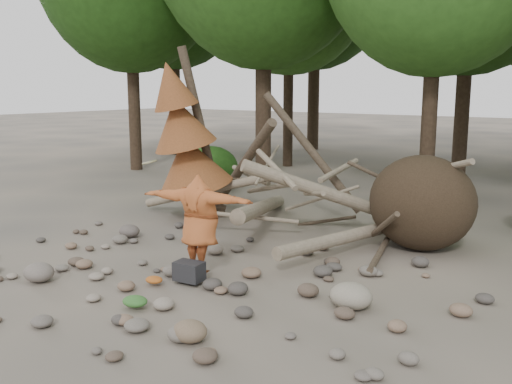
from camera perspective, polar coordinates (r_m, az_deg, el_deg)
The scene contains 13 objects.
ground at distance 10.16m, azimuth -6.77°, elevation -8.82°, with size 120.00×120.00×0.00m, color #514C44.
deadfall_pile at distance 12.39m, azimuth 13.63°, elevation -0.96°, with size 8.55×5.24×3.30m.
dead_conifer at distance 14.24m, azimuth -7.15°, elevation 5.42°, with size 2.06×2.16×4.35m.
bush_left at distance 18.82m, azimuth -4.53°, elevation 2.42°, with size 1.80×1.80×1.44m, color #214A13.
bush_mid at distance 16.16m, azimuth 14.30°, elevation 0.22°, with size 1.40×1.40×1.12m, color #2B5E1B.
frisbee_thrower at distance 10.08m, azimuth -5.68°, elevation -3.22°, with size 2.56×0.94×1.94m.
backpack at distance 9.98m, azimuth -6.70°, elevation -8.19°, with size 0.49×0.33×0.33m, color black.
cloth_green at distance 9.05m, azimuth -12.00°, elevation -10.93°, with size 0.41×0.34×0.15m, color #316428.
cloth_orange at distance 9.99m, azimuth -10.15°, elevation -8.90°, with size 0.32×0.26×0.11m, color #A2521B.
boulder_front_left at distance 10.70m, azimuth -20.88°, elevation -7.51°, with size 0.55×0.50×0.33m, color slate.
boulder_front_right at distance 7.85m, azimuth -6.63°, elevation -13.66°, with size 0.48×0.44×0.29m, color #756049.
boulder_mid_right at distance 8.97m, azimuth 9.48°, elevation -10.21°, with size 0.66×0.60×0.40m, color gray.
boulder_mid_left at distance 13.17m, azimuth -12.56°, elevation -3.83°, with size 0.49×0.44×0.29m, color #5B524C.
Camera 1 is at (6.49, -7.07, 3.34)m, focal length 40.00 mm.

